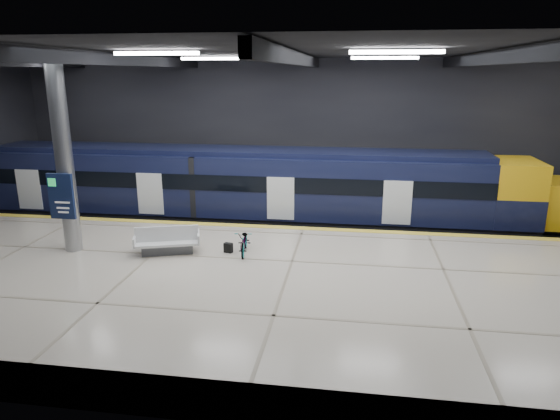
# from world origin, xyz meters

# --- Properties ---
(ground) EXTENTS (30.00, 30.00, 0.00)m
(ground) POSITION_xyz_m (0.00, 0.00, 0.00)
(ground) COLOR black
(ground) RESTS_ON ground
(room_shell) EXTENTS (30.10, 16.10, 8.05)m
(room_shell) POSITION_xyz_m (-0.00, 0.00, 5.72)
(room_shell) COLOR black
(room_shell) RESTS_ON ground
(platform) EXTENTS (30.00, 11.00, 1.10)m
(platform) POSITION_xyz_m (0.00, -2.50, 0.55)
(platform) COLOR #B9AE9C
(platform) RESTS_ON ground
(safety_strip) EXTENTS (30.00, 0.40, 0.01)m
(safety_strip) POSITION_xyz_m (0.00, 2.75, 1.11)
(safety_strip) COLOR yellow
(safety_strip) RESTS_ON platform
(rails) EXTENTS (30.00, 1.52, 0.16)m
(rails) POSITION_xyz_m (0.00, 5.50, 0.08)
(rails) COLOR gray
(rails) RESTS_ON ground
(train) EXTENTS (29.40, 2.84, 3.79)m
(train) POSITION_xyz_m (-2.35, 5.50, 2.06)
(train) COLOR black
(train) RESTS_ON ground
(bench) EXTENTS (2.45, 1.58, 1.00)m
(bench) POSITION_xyz_m (-4.49, -0.86, 1.45)
(bench) COLOR #595B60
(bench) RESTS_ON platform
(bicycle) EXTENTS (0.81, 1.77, 0.90)m
(bicycle) POSITION_xyz_m (-1.77, -0.48, 1.55)
(bicycle) COLOR #99999E
(bicycle) RESTS_ON platform
(pannier_bag) EXTENTS (0.34, 0.25, 0.35)m
(pannier_bag) POSITION_xyz_m (-2.37, -0.48, 1.28)
(pannier_bag) COLOR black
(pannier_bag) RESTS_ON platform
(info_column) EXTENTS (0.90, 0.78, 6.90)m
(info_column) POSITION_xyz_m (-8.00, -1.03, 4.46)
(info_column) COLOR #9EA0A5
(info_column) RESTS_ON platform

